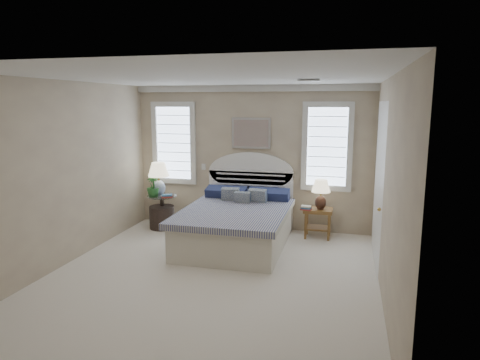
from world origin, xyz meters
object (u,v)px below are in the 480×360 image
at_px(side_table_left, 162,208).
at_px(lamp_right, 321,191).
at_px(bed, 237,222).
at_px(lamp_left, 159,175).
at_px(nightstand_right, 318,217).
at_px(floor_pot, 162,217).

bearing_deg(side_table_left, lamp_right, 1.53).
bearing_deg(bed, side_table_left, 160.26).
xyz_separation_m(bed, lamp_left, (-1.70, 0.59, 0.64)).
height_order(bed, nightstand_right, bed).
height_order(floor_pot, lamp_left, lamp_left).
bearing_deg(floor_pot, bed, -18.24).
xyz_separation_m(lamp_left, lamp_right, (3.04, 0.09, -0.17)).
height_order(side_table_left, lamp_right, lamp_right).
height_order(bed, floor_pot, bed).
bearing_deg(nightstand_right, lamp_right, -28.08).
bearing_deg(lamp_right, side_table_left, -178.47).
xyz_separation_m(nightstand_right, lamp_right, (0.04, -0.02, 0.47)).
relative_size(bed, nightstand_right, 4.29).
bearing_deg(lamp_left, floor_pot, -37.57).
bearing_deg(lamp_right, nightstand_right, 151.92).
bearing_deg(nightstand_right, side_table_left, -178.06).
relative_size(nightstand_right, lamp_left, 0.82).
relative_size(bed, lamp_right, 4.24).
bearing_deg(bed, lamp_right, 26.67).
bearing_deg(nightstand_right, lamp_left, -177.97).
bearing_deg(lamp_right, bed, -153.33).
bearing_deg(floor_pot, lamp_left, 142.43).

